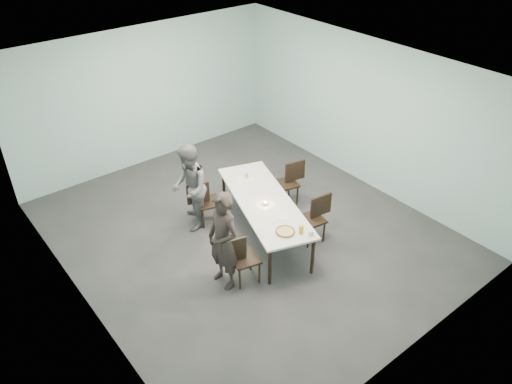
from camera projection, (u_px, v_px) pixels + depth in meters
ground at (247, 231)px, 9.15m from camera, size 7.00×7.00×0.00m
room_shell at (245, 132)px, 8.04m from camera, size 6.02×7.02×3.01m
table at (264, 203)px, 8.69m from camera, size 1.67×2.75×0.75m
chair_near_left at (240, 257)px, 7.79m from camera, size 0.65×0.51×0.87m
chair_far_left at (204, 200)px, 9.11m from camera, size 0.65×0.53×0.87m
chair_near_right at (315, 215)px, 8.71m from camera, size 0.64×0.48×0.87m
chair_far_right at (290, 180)px, 9.70m from camera, size 0.65×0.51×0.87m
diner_near at (223, 241)px, 7.57m from camera, size 0.44×0.64×1.67m
diner_far at (189, 188)px, 8.86m from camera, size 0.94×1.00×1.64m
pizza at (285, 232)px, 7.88m from camera, size 0.34×0.34×0.04m
side_plate at (283, 218)px, 8.22m from camera, size 0.18×0.18×0.01m
beer_glass at (301, 229)px, 7.84m from camera, size 0.08×0.08×0.15m
water_tumbler at (311, 233)px, 7.81m from camera, size 0.08×0.08×0.09m
tealight at (265, 204)px, 8.53m from camera, size 0.06×0.06×0.05m
amber_tumbler at (246, 176)px, 9.27m from camera, size 0.07×0.07×0.08m
menu at (245, 179)px, 9.25m from camera, size 0.35×0.30×0.01m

